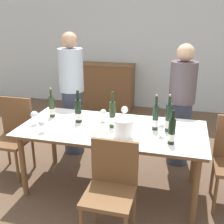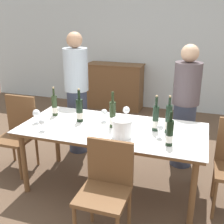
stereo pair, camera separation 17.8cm
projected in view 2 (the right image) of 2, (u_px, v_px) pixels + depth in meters
The scene contains 20 objects.
ground_plane at pixel (112, 187), 3.28m from camera, with size 12.00×12.00×0.00m, color brown.
back_wall at pixel (161, 41), 5.58m from camera, with size 8.00×0.10×2.80m.
sideboard_cabinet at pixel (115, 86), 5.88m from camera, with size 1.16×0.46×0.94m.
dining_table at pixel (112, 133), 3.05m from camera, with size 1.99×0.93×0.76m.
ice_bucket at pixel (122, 128), 2.77m from camera, with size 0.21×0.21×0.19m.
wine_bottle_0 at pixel (55, 106), 3.35m from camera, with size 0.07×0.07×0.35m.
wine_bottle_1 at pixel (156, 119), 2.91m from camera, with size 0.07×0.07×0.38m.
wine_bottle_2 at pixel (168, 120), 2.86m from camera, with size 0.07×0.07×0.40m.
wine_bottle_3 at pixel (80, 111), 3.16m from camera, with size 0.08×0.08×0.38m.
wine_bottle_4 at pixel (170, 133), 2.59m from camera, with size 0.07×0.07×0.33m.
wine_bottle_5 at pixel (112, 115), 3.00m from camera, with size 0.07×0.07×0.40m.
wine_glass_0 at pixel (126, 110), 3.27m from camera, with size 0.08×0.08×0.14m.
wine_glass_1 at pixel (36, 113), 3.13m from camera, with size 0.08×0.08×0.16m.
wine_glass_2 at pixel (160, 128), 2.75m from camera, with size 0.07×0.07×0.14m.
wine_glass_3 at pixel (42, 122), 2.92m from camera, with size 0.07×0.07×0.14m.
wine_glass_4 at pixel (104, 113), 3.17m from camera, with size 0.08×0.08×0.15m.
chair_near_front at pixel (106, 184), 2.42m from camera, with size 0.42×0.42×0.90m.
chair_left_end at pixel (18, 129), 3.56m from camera, with size 0.42×0.42×0.94m.
person_host at pixel (77, 94), 3.90m from camera, with size 0.33×0.33×1.70m.
person_guest_left at pixel (185, 108), 3.53m from camera, with size 0.33×0.33×1.58m.
Camera 2 is at (0.88, -2.65, 1.93)m, focal length 45.00 mm.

